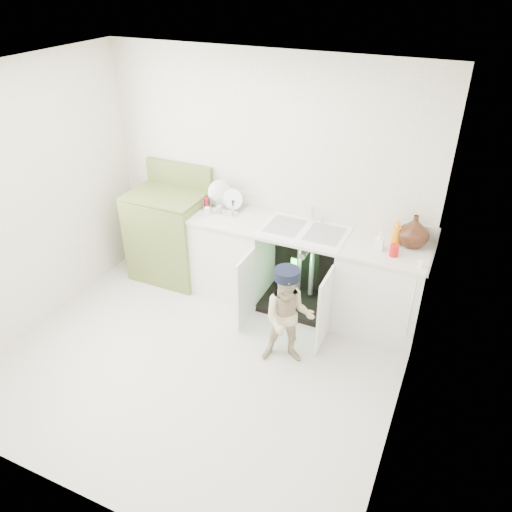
% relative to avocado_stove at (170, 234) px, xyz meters
% --- Properties ---
extents(ground, '(3.50, 3.50, 0.00)m').
position_rel_avocado_stove_xyz_m(ground, '(1.02, -1.18, -0.52)').
color(ground, beige).
rests_on(ground, ground).
extents(room_shell, '(6.00, 5.50, 1.26)m').
position_rel_avocado_stove_xyz_m(room_shell, '(1.02, -1.18, 0.73)').
color(room_shell, '#ECE5CA').
rests_on(room_shell, ground).
extents(counter_run, '(2.44, 1.02, 1.20)m').
position_rel_avocado_stove_xyz_m(counter_run, '(1.60, 0.03, -0.05)').
color(counter_run, white).
rests_on(counter_run, ground).
extents(avocado_stove, '(0.82, 0.65, 1.27)m').
position_rel_avocado_stove_xyz_m(avocado_stove, '(0.00, 0.00, 0.00)').
color(avocado_stove, olive).
rests_on(avocado_stove, ground).
extents(repair_worker, '(0.56, 0.75, 0.97)m').
position_rel_avocado_stove_xyz_m(repair_worker, '(1.74, -0.82, -0.03)').
color(repair_worker, beige).
rests_on(repair_worker, ground).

